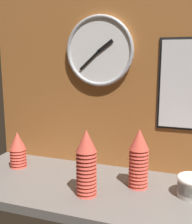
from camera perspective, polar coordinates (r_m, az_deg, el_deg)
The scene contains 6 objects.
ground_plane at distance 134.52cm, azimuth 4.85°, elevation -15.97°, with size 160.00×56.00×4.00cm, color slate.
wall_tiled_back at distance 145.69cm, azimuth 7.81°, elevation 8.42°, with size 160.00×3.00×105.00cm.
cup_stack_far_left at distance 159.07cm, azimuth -15.59°, elevation -7.37°, with size 9.03×9.03×19.53cm.
cup_stack_center_right at distance 130.59cm, azimuth 8.68°, elevation -9.30°, with size 9.03×9.03×27.77cm.
cup_stack_center at distance 121.87cm, azimuth -1.96°, elevation -10.29°, with size 9.03×9.03×29.42cm.
wall_clock at distance 147.21cm, azimuth 0.68°, elevation 12.27°, with size 36.18×2.70×36.18cm.
Camera 1 is at (28.64, -116.18, 59.46)cm, focal length 45.00 mm.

